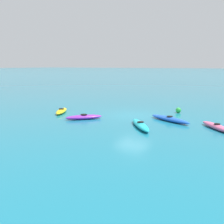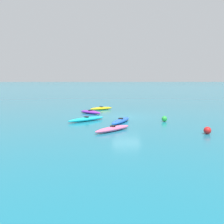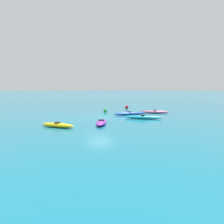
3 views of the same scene
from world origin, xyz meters
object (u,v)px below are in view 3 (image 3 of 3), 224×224
Objects in this scene: kayak_yellow at (57,125)px; kayak_blue at (129,113)px; kayak_purple at (101,122)px; kayak_pink at (155,112)px; kayak_cyan at (143,117)px; buoy_green at (105,110)px; buoy_red at (127,107)px.

kayak_blue is (-8.63, -1.57, -0.00)m from kayak_yellow.
kayak_yellow is 3.28m from kayak_purple.
kayak_blue and kayak_pink have the same top height.
kayak_yellow is 0.86× the size of kayak_cyan.
buoy_green is at bearing -93.82° from kayak_cyan.
kayak_blue is at bearing -169.71° from kayak_yellow.
kayak_yellow is 9.58m from buoy_green.
buoy_green is (3.78, -4.28, 0.06)m from kayak_pink.
kayak_blue and kayak_cyan have the same top height.
kayak_cyan is 6.67× the size of buoy_red.
buoy_green is (-4.99, -6.13, 0.06)m from kayak_purple.
kayak_pink is 8.97m from kayak_purple.
buoy_green is at bearing -81.62° from kayak_blue.
kayak_cyan is (0.94, 2.71, -0.00)m from kayak_blue.
kayak_purple and kayak_cyan have the same top height.
buoy_green is at bearing -48.53° from kayak_pink.
kayak_blue is 3.34m from kayak_pink.
kayak_blue is at bearing -154.78° from kayak_purple.
kayak_blue is 6.66m from buoy_red.
kayak_pink is at bearing 167.16° from kayak_blue.
kayak_cyan is at bearing 25.13° from kayak_pink.
kayak_yellow is 1.02× the size of kayak_pink.
kayak_pink is (-11.89, -0.82, -0.00)m from kayak_yellow.
kayak_yellow and kayak_purple have the same top height.
kayak_pink is at bearing -154.87° from kayak_cyan.
kayak_yellow is at bearing 3.96° from kayak_pink.
kayak_purple is 4.58m from kayak_cyan.
kayak_purple is at bearing 11.93° from kayak_pink.
kayak_purple is 5.56× the size of buoy_green.
buoy_red is at bearing -142.18° from kayak_purple.
buoy_red is at bearing -130.67° from kayak_blue.
kayak_cyan is at bearing 70.92° from kayak_blue.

